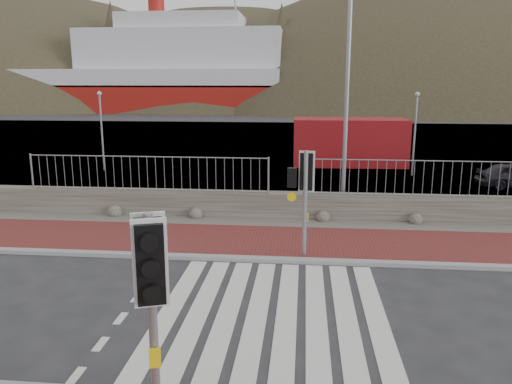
# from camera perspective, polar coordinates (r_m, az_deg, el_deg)

# --- Properties ---
(ground) EXTENTS (220.00, 220.00, 0.00)m
(ground) POSITION_cam_1_polar(r_m,az_deg,el_deg) (10.48, 1.82, -13.75)
(ground) COLOR #28282B
(ground) RESTS_ON ground
(sidewalk_far) EXTENTS (40.00, 3.00, 0.08)m
(sidewalk_far) POSITION_cam_1_polar(r_m,az_deg,el_deg) (14.63, 2.99, -5.78)
(sidewalk_far) COLOR maroon
(sidewalk_far) RESTS_ON ground
(kerb_far) EXTENTS (40.00, 0.25, 0.12)m
(kerb_far) POSITION_cam_1_polar(r_m,az_deg,el_deg) (13.21, 2.69, -7.79)
(kerb_far) COLOR gray
(kerb_far) RESTS_ON ground
(zebra_crossing) EXTENTS (4.62, 5.60, 0.01)m
(zebra_crossing) POSITION_cam_1_polar(r_m,az_deg,el_deg) (10.48, 1.82, -13.72)
(zebra_crossing) COLOR silver
(zebra_crossing) RESTS_ON ground
(gravel_strip) EXTENTS (40.00, 1.50, 0.06)m
(gravel_strip) POSITION_cam_1_polar(r_m,az_deg,el_deg) (16.54, 3.31, -3.64)
(gravel_strip) COLOR #59544C
(gravel_strip) RESTS_ON ground
(stone_wall) EXTENTS (40.00, 0.60, 0.90)m
(stone_wall) POSITION_cam_1_polar(r_m,az_deg,el_deg) (17.20, 3.44, -1.55)
(stone_wall) COLOR #4E4940
(stone_wall) RESTS_ON ground
(railing) EXTENTS (18.07, 0.07, 1.22)m
(railing) POSITION_cam_1_polar(r_m,az_deg,el_deg) (16.77, 3.48, 2.87)
(railing) COLOR gray
(railing) RESTS_ON stone_wall
(quay) EXTENTS (120.00, 40.00, 0.50)m
(quay) POSITION_cam_1_polar(r_m,az_deg,el_deg) (37.56, 4.65, 5.46)
(quay) COLOR #4C4C4F
(quay) RESTS_ON ground
(water) EXTENTS (220.00, 50.00, 0.05)m
(water) POSITION_cam_1_polar(r_m,az_deg,el_deg) (72.42, 5.15, 8.88)
(water) COLOR #3F4C54
(water) RESTS_ON ground
(ferry) EXTENTS (50.00, 16.00, 20.00)m
(ferry) POSITION_cam_1_polar(r_m,az_deg,el_deg) (81.29, -12.85, 12.81)
(ferry) COLOR maroon
(ferry) RESTS_ON ground
(hills_backdrop) EXTENTS (254.00, 90.00, 100.00)m
(hills_backdrop) POSITION_cam_1_polar(r_m,az_deg,el_deg) (101.33, 8.85, -3.41)
(hills_backdrop) COLOR #2F311D
(hills_backdrop) RESTS_ON ground
(traffic_signal_near) EXTENTS (0.50, 0.39, 3.05)m
(traffic_signal_near) POSITION_cam_1_polar(r_m,az_deg,el_deg) (6.58, -11.93, -9.58)
(traffic_signal_near) COLOR gray
(traffic_signal_near) RESTS_ON ground
(traffic_signal_far) EXTENTS (0.71, 0.31, 2.90)m
(traffic_signal_far) POSITION_cam_1_polar(r_m,az_deg,el_deg) (13.05, 5.52, 1.25)
(traffic_signal_far) COLOR gray
(traffic_signal_far) RESTS_ON ground
(streetlight) EXTENTS (1.84, 0.41, 8.69)m
(streetlight) POSITION_cam_1_polar(r_m,az_deg,el_deg) (17.52, 10.93, 13.17)
(streetlight) COLOR gray
(streetlight) RESTS_ON ground
(shipping_container) EXTENTS (6.28, 2.76, 2.59)m
(shipping_container) POSITION_cam_1_polar(r_m,az_deg,el_deg) (28.57, 10.61, 5.65)
(shipping_container) COLOR maroon
(shipping_container) RESTS_ON ground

